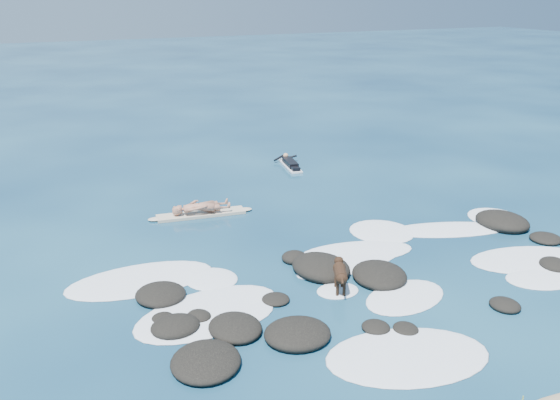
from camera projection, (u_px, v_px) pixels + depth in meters
name	position (u px, v px, depth m)	size (l,w,h in m)	color
ground	(366.00, 272.00, 16.74)	(160.00, 160.00, 0.00)	#0A2642
reef_rocks	(394.00, 282.00, 15.90)	(13.04, 7.27, 0.60)	black
breaking_foam	(366.00, 275.00, 16.56)	(14.68, 8.75, 0.12)	white
standing_surfer_rig	(200.00, 193.00, 20.58)	(3.54, 0.95, 2.01)	beige
paddling_surfer_rig	(290.00, 164.00, 26.41)	(1.10, 2.38, 0.41)	white
dog	(340.00, 272.00, 15.49)	(0.67, 1.19, 0.81)	black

